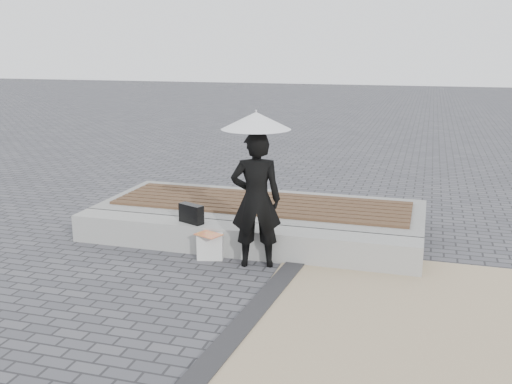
# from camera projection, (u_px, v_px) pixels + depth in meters

# --- Properties ---
(ground) EXTENTS (80.00, 80.00, 0.00)m
(ground) POSITION_uv_depth(u_px,v_px,m) (194.00, 299.00, 6.68)
(ground) COLOR #4F4E53
(ground) RESTS_ON ground
(terrazzo_zone) EXTENTS (5.00, 5.00, 0.02)m
(terrazzo_zone) POSITION_uv_depth(u_px,v_px,m) (497.00, 362.00, 5.33)
(terrazzo_zone) COLOR tan
(terrazzo_zone) RESTS_ON ground
(edging_band) EXTENTS (0.61, 5.20, 0.04)m
(edging_band) POSITION_uv_depth(u_px,v_px,m) (242.00, 326.00, 6.00)
(edging_band) COLOR #2B2A2D
(edging_band) RESTS_ON ground
(seating_ledge) EXTENTS (5.00, 0.45, 0.40)m
(seating_ledge) POSITION_uv_depth(u_px,v_px,m) (237.00, 240.00, 8.12)
(seating_ledge) COLOR #999893
(seating_ledge) RESTS_ON ground
(timber_platform) EXTENTS (5.00, 2.00, 0.40)m
(timber_platform) POSITION_uv_depth(u_px,v_px,m) (261.00, 216.00, 9.24)
(timber_platform) COLOR #969691
(timber_platform) RESTS_ON ground
(timber_decking) EXTENTS (4.60, 1.40, 0.04)m
(timber_decking) POSITION_uv_depth(u_px,v_px,m) (261.00, 203.00, 9.18)
(timber_decking) COLOR brown
(timber_decking) RESTS_ON timber_platform
(woman) EXTENTS (0.75, 0.60, 1.79)m
(woman) POSITION_uv_depth(u_px,v_px,m) (256.00, 200.00, 7.51)
(woman) COLOR black
(woman) RESTS_ON ground
(parasol) EXTENTS (0.88, 0.88, 1.13)m
(parasol) POSITION_uv_depth(u_px,v_px,m) (256.00, 121.00, 7.26)
(parasol) COLOR #B2B1B6
(parasol) RESTS_ON ground
(handbag) EXTENTS (0.40, 0.28, 0.27)m
(handbag) POSITION_uv_depth(u_px,v_px,m) (191.00, 214.00, 8.19)
(handbag) COLOR black
(handbag) RESTS_ON seating_ledge
(canvas_tote) EXTENTS (0.37, 0.22, 0.36)m
(canvas_tote) POSITION_uv_depth(u_px,v_px,m) (210.00, 247.00, 7.89)
(canvas_tote) COLOR silver
(canvas_tote) RESTS_ON ground
(magazine) EXTENTS (0.40, 0.35, 0.01)m
(magazine) POSITION_uv_depth(u_px,v_px,m) (208.00, 234.00, 7.80)
(magazine) COLOR #F7304F
(magazine) RESTS_ON canvas_tote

